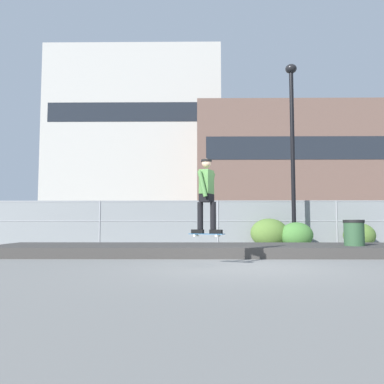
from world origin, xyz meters
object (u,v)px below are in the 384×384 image
Objects in this scene: parked_car_near at (102,225)px; trash_bin at (354,238)px; skateboard at (207,234)px; shrub_right at (359,235)px; shrub_center at (296,235)px; street_lamp at (292,133)px; shrub_left at (269,233)px; skater at (207,191)px.

trash_bin is at bearing -40.78° from parked_car_near.
skateboard is 8.79m from shrub_right.
parked_car_near reaches higher than skateboard.
skateboard is 0.65× the size of shrub_center.
shrub_center reaches higher than shrub_right.
street_lamp is 9.95m from parked_car_near.
shrub_left is at bearing 178.12° from shrub_right.
shrub_center is at bearing 60.45° from skateboard.
parked_car_near is 9.36m from shrub_center.
trash_bin is at bearing -114.04° from shrub_right.
parked_car_near reaches higher than shrub_left.
skateboard is at bearing -65.23° from parked_car_near.
skater reaches higher than shrub_center.
skateboard is 0.56× the size of shrub_left.
parked_car_near is (-8.30, 4.16, -3.58)m from street_lamp.
trash_bin is at bearing -77.73° from street_lamp.
shrub_right is (5.99, 6.43, -1.19)m from skater.
skateboard is 7.21m from shrub_center.
parked_car_near is at bearing 153.50° from shrub_center.
skater is 5.13m from trash_bin.
street_lamp is 5.43m from trash_bin.
shrub_right is (5.99, 6.43, -0.23)m from skateboard.
shrub_right is at bearing 3.33° from street_lamp.
shrub_left is at bearing 68.50° from skateboard.
parked_car_near reaches higher than trash_bin.
parked_car_near is (-4.82, 10.44, 0.14)m from skateboard.
parked_car_near reaches higher than shrub_right.
skater is at bearing -111.50° from shrub_left.
skater is at bearing 90.00° from skateboard.
trash_bin is at bearing -66.67° from shrub_left.
shrub_center is (3.55, 6.27, -0.21)m from skateboard.
trash_bin reaches higher than skateboard.
skater is at bearing -119.55° from shrub_center.
trash_bin is (0.73, -3.67, 0.03)m from shrub_center.
shrub_center reaches higher than skateboard.
skateboard is at bearing -111.50° from shrub_left.
shrub_right is at bearing -1.88° from shrub_left.
street_lamp is 4.68m from shrub_right.
skateboard is 7.03m from shrub_left.
shrub_center is (0.98, -0.28, -0.07)m from shrub_left.
skater is 0.38× the size of parked_car_near.
shrub_center is 2.44m from shrub_right.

